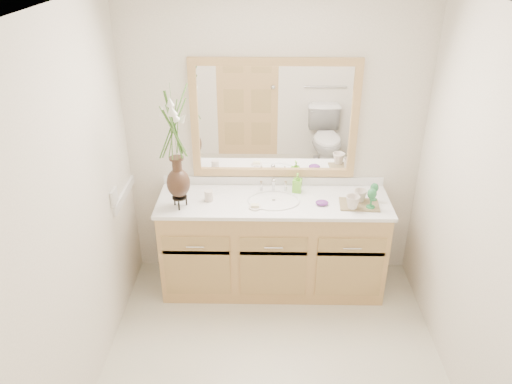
{
  "coord_description": "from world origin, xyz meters",
  "views": [
    {
      "loc": [
        -0.08,
        -2.46,
        2.72
      ],
      "look_at": [
        -0.13,
        0.65,
        1.09
      ],
      "focal_mm": 35.0,
      "sensor_mm": 36.0,
      "label": 1
    }
  ],
  "objects_px": {
    "soap_bottle": "(297,184)",
    "tray": "(359,205)",
    "tumbler": "(209,196)",
    "flower_vase": "(175,136)"
  },
  "relations": [
    {
      "from": "flower_vase",
      "to": "tumbler",
      "type": "height_order",
      "value": "flower_vase"
    },
    {
      "from": "tumbler",
      "to": "tray",
      "type": "xyz_separation_m",
      "value": [
        1.18,
        -0.06,
        -0.04
      ]
    },
    {
      "from": "tumbler",
      "to": "flower_vase",
      "type": "bearing_deg",
      "value": -154.52
    },
    {
      "from": "flower_vase",
      "to": "soap_bottle",
      "type": "height_order",
      "value": "flower_vase"
    },
    {
      "from": "flower_vase",
      "to": "tumbler",
      "type": "bearing_deg",
      "value": 25.48
    },
    {
      "from": "flower_vase",
      "to": "tumbler",
      "type": "relative_size",
      "value": 9.84
    },
    {
      "from": "tumbler",
      "to": "soap_bottle",
      "type": "distance_m",
      "value": 0.73
    },
    {
      "from": "soap_bottle",
      "to": "flower_vase",
      "type": "bearing_deg",
      "value": -151.06
    },
    {
      "from": "tumbler",
      "to": "tray",
      "type": "height_order",
      "value": "tumbler"
    },
    {
      "from": "soap_bottle",
      "to": "tray",
      "type": "height_order",
      "value": "soap_bottle"
    }
  ]
}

